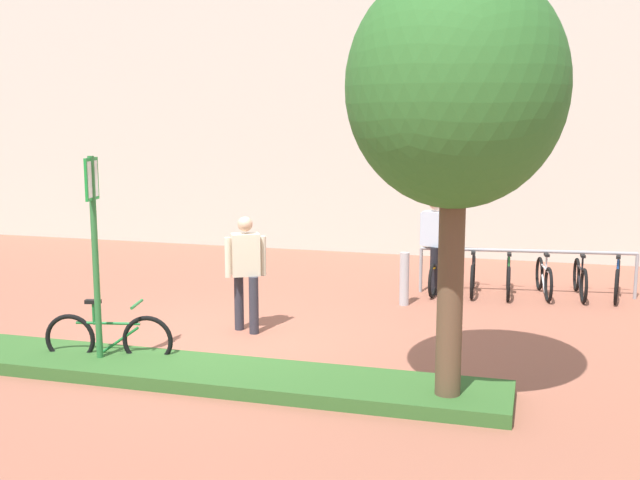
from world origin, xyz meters
name	(u,v)px	position (x,y,z in m)	size (l,w,h in m)	color
ground_plane	(221,342)	(0.00, 0.00, 0.00)	(60.00, 60.00, 0.00)	#9E5B47
building_facade	(354,32)	(0.00, 8.03, 5.00)	(28.00, 1.20, 10.00)	beige
planter_strip	(216,375)	(0.57, -1.50, 0.08)	(7.00, 1.10, 0.16)	#336028
tree_sidewalk	(456,90)	(3.36, -1.61, 3.45)	(2.30, 2.30, 4.74)	brown
parking_sign_post	(94,233)	(-1.01, -1.50, 1.75)	(0.09, 0.36, 2.69)	#2D7238
bike_at_sign	(109,338)	(-1.00, -1.30, 0.35)	(1.66, 0.48, 0.86)	black
bike_rack_cluster	(526,276)	(4.08, 4.12, 0.35)	(3.73, 1.90, 0.83)	#99999E
bollard_steel	(404,279)	(2.12, 2.82, 0.45)	(0.16, 0.16, 0.90)	#ADADB2
person_shirt_white	(246,266)	(0.15, 0.61, 0.98)	(0.54, 0.41, 1.72)	#2D2D38
person_casual_tan	(435,239)	(2.48, 3.89, 0.98)	(0.57, 0.48, 1.72)	black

